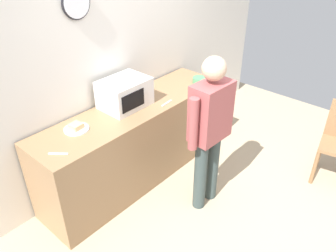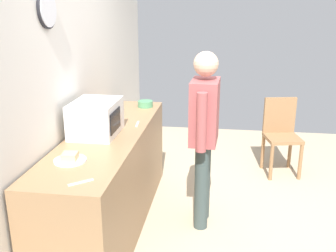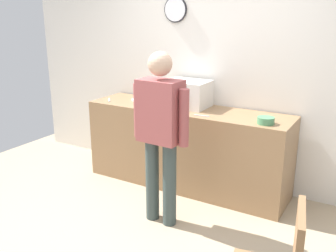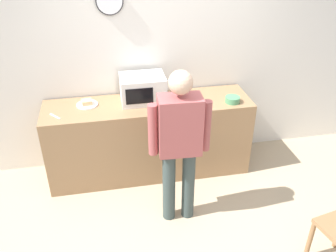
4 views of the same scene
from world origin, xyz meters
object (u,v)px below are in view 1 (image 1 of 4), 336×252
object	(u,v)px
sandwich_plate	(76,128)
salad_bowl	(199,80)
microwave	(125,93)
fork_utensil	(58,154)
spoon_utensil	(167,103)
person_standing	(210,125)

from	to	relation	value
sandwich_plate	salad_bowl	world-z (taller)	salad_bowl
microwave	sandwich_plate	size ratio (longest dim) A/B	2.09
salad_bowl	fork_utensil	xyz separation A→B (m)	(-1.97, 0.03, -0.03)
sandwich_plate	salad_bowl	xyz separation A→B (m)	(1.63, -0.24, 0.01)
sandwich_plate	microwave	bearing A→B (deg)	0.22
salad_bowl	fork_utensil	bearing A→B (deg)	179.08
sandwich_plate	fork_utensil	xyz separation A→B (m)	(-0.34, -0.21, -0.02)
sandwich_plate	fork_utensil	bearing A→B (deg)	-148.52
salad_bowl	spoon_utensil	size ratio (longest dim) A/B	0.99
fork_utensil	person_standing	world-z (taller)	person_standing
sandwich_plate	spoon_utensil	bearing A→B (deg)	-16.86
spoon_utensil	person_standing	xyz separation A→B (m)	(-0.11, -0.65, 0.03)
microwave	spoon_utensil	size ratio (longest dim) A/B	2.94
spoon_utensil	microwave	bearing A→B (deg)	138.36
sandwich_plate	spoon_utensil	world-z (taller)	sandwich_plate
salad_bowl	fork_utensil	world-z (taller)	salad_bowl
salad_bowl	person_standing	xyz separation A→B (m)	(-0.77, -0.70, -0.00)
sandwich_plate	salad_bowl	size ratio (longest dim) A/B	1.42
fork_utensil	sandwich_plate	bearing A→B (deg)	31.48
microwave	sandwich_plate	xyz separation A→B (m)	(-0.63, -0.00, -0.13)
salad_bowl	person_standing	distance (m)	1.04
microwave	person_standing	xyz separation A→B (m)	(0.22, -0.94, -0.12)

